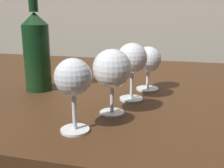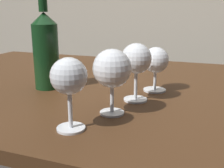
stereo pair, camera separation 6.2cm
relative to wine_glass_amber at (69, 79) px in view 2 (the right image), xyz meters
The scene contains 6 objects.
dining_table 0.41m from the wine_glass_amber, 101.62° to the left, with size 1.55×0.97×0.75m.
wine_glass_amber is the anchor object (origin of this frame).
wine_glass_white 0.12m from the wine_glass_amber, 66.59° to the left, with size 0.09×0.09×0.15m.
wine_glass_cabernet 0.24m from the wine_glass_amber, 71.95° to the left, with size 0.08×0.08×0.15m.
wine_glass_chardonnay 0.35m from the wine_glass_amber, 72.77° to the left, with size 0.08×0.08×0.13m.
wine_bottle 0.33m from the wine_glass_amber, 131.01° to the left, with size 0.08×0.08×0.31m.
Camera 2 is at (0.33, -0.81, 0.98)m, focal length 43.62 mm.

